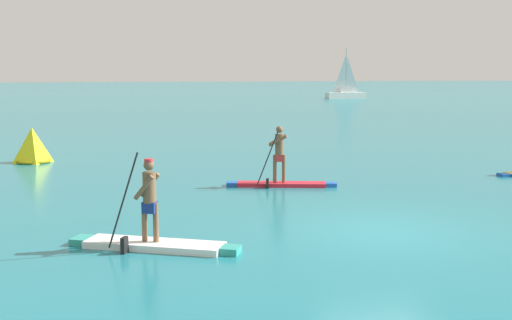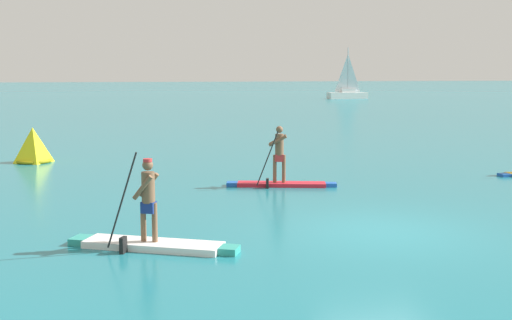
# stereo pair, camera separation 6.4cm
# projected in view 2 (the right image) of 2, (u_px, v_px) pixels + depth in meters

# --- Properties ---
(ground) EXTENTS (440.00, 440.00, 0.00)m
(ground) POSITION_uv_depth(u_px,v_px,m) (383.00, 231.00, 14.11)
(ground) COLOR #1E727F
(paddleboarder_near_left) EXTENTS (3.30, 1.97, 1.97)m
(paddleboarder_near_left) POSITION_uv_depth(u_px,v_px,m) (151.00, 233.00, 12.67)
(paddleboarder_near_left) COLOR white
(paddleboarder_near_left) RESTS_ON ground
(paddleboarder_mid_center) EXTENTS (3.32, 1.28, 1.86)m
(paddleboarder_mid_center) POSITION_uv_depth(u_px,v_px,m) (280.00, 173.00, 19.59)
(paddleboarder_mid_center) COLOR red
(paddleboarder_mid_center) RESTS_ON ground
(race_marker_buoy) EXTENTS (1.33, 1.33, 1.36)m
(race_marker_buoy) POSITION_uv_depth(u_px,v_px,m) (33.00, 147.00, 24.71)
(race_marker_buoy) COLOR yellow
(race_marker_buoy) RESTS_ON ground
(sailboat_right_horizon) EXTENTS (5.33, 1.76, 6.61)m
(sailboat_right_horizon) POSITION_uv_depth(u_px,v_px,m) (347.00, 92.00, 83.93)
(sailboat_right_horizon) COLOR white
(sailboat_right_horizon) RESTS_ON ground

